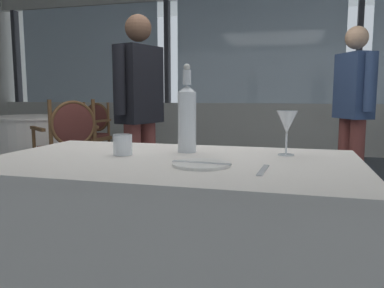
{
  "coord_description": "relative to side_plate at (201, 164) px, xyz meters",
  "views": [
    {
      "loc": [
        0.67,
        -2.41,
        1.0
      ],
      "look_at": [
        0.29,
        -1.02,
        0.82
      ],
      "focal_mm": 35.9,
      "sensor_mm": 36.0,
      "label": 1
    }
  ],
  "objects": [
    {
      "name": "wine_glass",
      "position": [
        0.27,
        0.31,
        0.12
      ],
      "size": [
        0.08,
        0.08,
        0.18
      ],
      "color": "white",
      "rests_on": "foreground_table"
    },
    {
      "name": "butter_knife",
      "position": [
        0.0,
        0.0,
        0.01
      ],
      "size": [
        0.21,
        0.04,
        0.0
      ],
      "primitive_type": "cube",
      "rotation": [
        0.0,
        0.0,
        -0.09
      ],
      "color": "silver",
      "rests_on": "foreground_table"
    },
    {
      "name": "water_tumbler",
      "position": [
        -0.37,
        0.15,
        0.04
      ],
      "size": [
        0.08,
        0.08,
        0.08
      ],
      "primitive_type": "cylinder",
      "color": "white",
      "rests_on": "foreground_table"
    },
    {
      "name": "foreground_table",
      "position": [
        -0.15,
        0.11,
        -0.38
      ],
      "size": [
        1.4,
        0.83,
        0.76
      ],
      "color": "white",
      "rests_on": "ground_plane"
    },
    {
      "name": "water_bottle",
      "position": [
        -0.13,
        0.29,
        0.15
      ],
      "size": [
        0.08,
        0.08,
        0.37
      ],
      "color": "white",
      "rests_on": "foreground_table"
    },
    {
      "name": "window_wall_far",
      "position": [
        -0.36,
        5.41,
        0.39
      ],
      "size": [
        10.18,
        0.14,
        2.89
      ],
      "color": "beige",
      "rests_on": "ground_plane"
    },
    {
      "name": "dining_chair_0_0",
      "position": [
        -1.74,
        1.89,
        -0.2
      ],
      "size": [
        0.65,
        0.66,
        0.96
      ],
      "rotation": [
        0.0,
        0.0,
        8.77
      ],
      "color": "brown",
      "rests_on": "ground_plane"
    },
    {
      "name": "diner_person_1",
      "position": [
        0.81,
        2.51,
        0.14
      ],
      "size": [
        0.34,
        0.49,
        1.6
      ],
      "rotation": [
        0.0,
        0.0,
        0.46
      ],
      "color": "brown",
      "rests_on": "ground_plane"
    },
    {
      "name": "dining_chair_0_1",
      "position": [
        -2.37,
        3.38,
        -0.24
      ],
      "size": [
        0.58,
        0.52,
        0.89
      ],
      "rotation": [
        0.0,
        0.0,
        10.87
      ],
      "color": "brown",
      "rests_on": "ground_plane"
    },
    {
      "name": "side_plate",
      "position": [
        0.0,
        0.0,
        0.0
      ],
      "size": [
        0.2,
        0.2,
        0.01
      ],
      "primitive_type": "cylinder",
      "color": "white",
      "rests_on": "foreground_table"
    },
    {
      "name": "dinner_fork",
      "position": [
        0.21,
        -0.03,
        -0.0
      ],
      "size": [
        0.03,
        0.18,
        0.0
      ],
      "primitive_type": "cube",
      "rotation": [
        0.0,
        0.0,
        1.52
      ],
      "color": "silver",
      "rests_on": "foreground_table"
    },
    {
      "name": "background_table_0",
      "position": [
        -2.49,
        2.46,
        -0.38
      ],
      "size": [
        1.03,
        1.03,
        0.76
      ],
      "color": "white",
      "rests_on": "ground_plane"
    },
    {
      "name": "ground_plane",
      "position": [
        -0.36,
        1.15,
        -0.76
      ],
      "size": [
        14.75,
        14.75,
        0.0
      ],
      "primitive_type": "plane",
      "color": "#4C5156"
    },
    {
      "name": "diner_person_0",
      "position": [
        -0.87,
        1.51,
        0.14
      ],
      "size": [
        0.3,
        0.51,
        1.6
      ],
      "rotation": [
        0.0,
        0.0,
        5.97
      ],
      "color": "brown",
      "rests_on": "ground_plane"
    }
  ]
}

